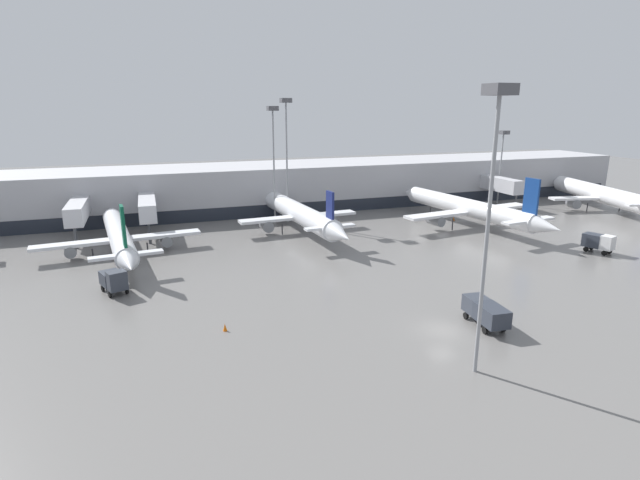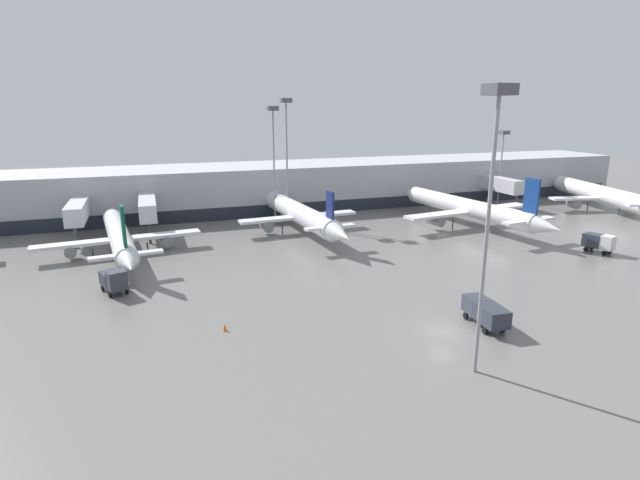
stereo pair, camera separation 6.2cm
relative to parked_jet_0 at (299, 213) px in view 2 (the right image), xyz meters
name	(u,v)px [view 2 (the right image)]	position (x,y,z in m)	size (l,w,h in m)	color
ground_plane	(443,330)	(1.85, -41.16, -3.13)	(320.00, 320.00, 0.00)	slate
terminal_building	(278,186)	(1.75, 20.66, 1.36)	(160.00, 29.36, 9.00)	#B2B2B7
parked_jet_0	(299,213)	(0.00, 0.00, 0.00)	(20.46, 37.14, 8.78)	silver
parked_jet_2	(469,208)	(29.09, -6.33, 0.18)	(26.04, 37.17, 10.11)	white
parked_jet_3	(603,195)	(63.00, -3.17, 0.08)	(21.71, 37.11, 9.74)	white
parked_jet_4	(119,236)	(-27.95, -4.51, -0.43)	(22.76, 33.99, 9.17)	silver
service_truck_0	(114,280)	(-27.98, -20.44, -1.57)	(3.32, 4.57, 2.84)	#2D333D
service_truck_1	(599,242)	(37.30, -26.00, -1.50)	(3.06, 4.42, 2.72)	#2D333D
service_truck_2	(485,311)	(6.23, -41.57, -1.64)	(2.54, 5.66, 2.35)	#2D333D
traffic_cone_0	(225,327)	(-17.68, -34.56, -2.76)	(0.39, 0.39, 0.74)	orange
traffic_cone_1	(454,219)	(29.49, -1.32, -2.81)	(0.52, 0.52, 0.65)	orange
apron_light_mast_0	(503,145)	(48.31, 10.29, 9.35)	(1.80, 1.80, 15.51)	gray
apron_light_mast_2	(273,133)	(-1.92, 8.73, 12.81)	(1.80, 1.80, 20.50)	gray
apron_light_mast_5	(286,128)	(0.26, 7.91, 13.69)	(1.80, 1.80, 21.83)	gray
apron_light_mast_6	(494,158)	(0.12, -48.54, 13.84)	(1.80, 1.80, 22.05)	gray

